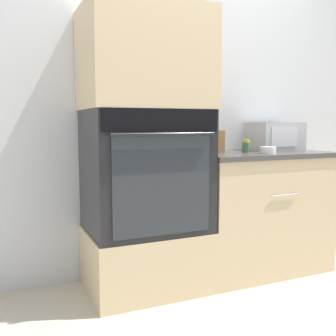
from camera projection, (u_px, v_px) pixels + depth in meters
ground_plane at (218, 294)px, 2.58m from camera, size 12.00×12.00×0.00m
wall_back at (178, 106)px, 3.02m from camera, size 8.00×0.05×2.50m
oven_cabinet_base at (146, 258)px, 2.68m from camera, size 0.79×0.60×0.41m
wall_oven at (145, 171)px, 2.61m from camera, size 0.76×0.64×0.80m
oven_cabinet_upper at (145, 60)px, 2.53m from camera, size 0.79×0.60×0.64m
counter_unit at (257, 211)px, 3.01m from camera, size 1.05×0.63×0.91m
microwave at (274, 136)px, 3.15m from camera, size 0.39×0.30×0.22m
knife_block at (214, 141)px, 2.92m from camera, size 0.09×0.16×0.21m
bowl at (268, 150)px, 2.76m from camera, size 0.11×0.11×0.05m
condiment_jar_near at (220, 144)px, 3.08m from camera, size 0.05×0.05×0.10m
condiment_jar_mid at (193, 146)px, 3.01m from camera, size 0.05×0.05×0.09m
condiment_jar_far at (246, 146)px, 2.89m from camera, size 0.05×0.05×0.09m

